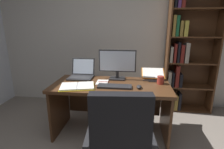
% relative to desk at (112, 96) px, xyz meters
% --- Properties ---
extents(wall_back, '(5.34, 0.12, 2.80)m').
position_rel_desk_xyz_m(wall_back, '(0.17, 1.02, 0.88)').
color(wall_back, beige).
rests_on(wall_back, ground).
extents(desk, '(1.53, 0.70, 0.73)m').
position_rel_desk_xyz_m(desk, '(0.00, 0.00, 0.00)').
color(desk, '#4C2D19').
rests_on(desk, ground).
extents(bookshelf, '(0.81, 0.29, 2.14)m').
position_rel_desk_xyz_m(bookshelf, '(1.14, 0.81, 0.50)').
color(bookshelf, '#4C2D19').
rests_on(bookshelf, ground).
extents(monitor, '(0.52, 0.16, 0.42)m').
position_rel_desk_xyz_m(monitor, '(0.06, 0.15, 0.41)').
color(monitor, '#232326').
rests_on(monitor, desk).
extents(laptop, '(0.34, 0.34, 0.26)m').
position_rel_desk_xyz_m(laptop, '(-0.47, 0.16, 0.26)').
color(laptop, '#232326').
rests_on(laptop, desk).
extents(keyboard, '(0.42, 0.15, 0.02)m').
position_rel_desk_xyz_m(keyboard, '(0.06, -0.19, 0.21)').
color(keyboard, '#232326').
rests_on(keyboard, desk).
extents(computer_mouse, '(0.06, 0.10, 0.04)m').
position_rel_desk_xyz_m(computer_mouse, '(0.36, -0.19, 0.22)').
color(computer_mouse, '#232326').
rests_on(computer_mouse, desk).
extents(reading_stand_with_book, '(0.31, 0.27, 0.14)m').
position_rel_desk_xyz_m(reading_stand_with_book, '(0.56, 0.21, 0.27)').
color(reading_stand_with_book, '#232326').
rests_on(reading_stand_with_book, desk).
extents(open_binder, '(0.48, 0.38, 0.02)m').
position_rel_desk_xyz_m(open_binder, '(-0.40, -0.24, 0.21)').
color(open_binder, yellow).
rests_on(open_binder, desk).
extents(notepad, '(0.16, 0.22, 0.01)m').
position_rel_desk_xyz_m(notepad, '(-0.12, -0.04, 0.21)').
color(notepad, white).
rests_on(notepad, desk).
extents(pen, '(0.14, 0.02, 0.01)m').
position_rel_desk_xyz_m(pen, '(-0.10, -0.04, 0.22)').
color(pen, maroon).
rests_on(pen, notepad).
extents(coffee_mug, '(0.09, 0.09, 0.10)m').
position_rel_desk_xyz_m(coffee_mug, '(0.64, 0.01, 0.25)').
color(coffee_mug, maroon).
rests_on(coffee_mug, desk).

